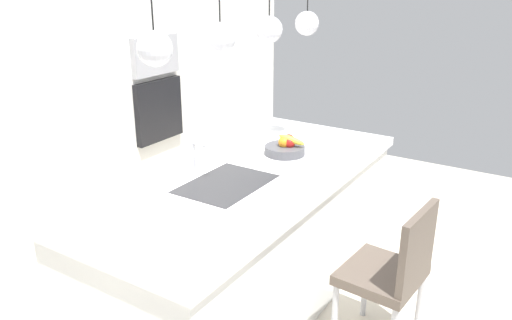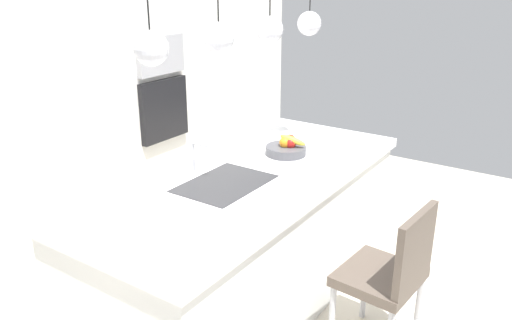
% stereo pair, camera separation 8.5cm
% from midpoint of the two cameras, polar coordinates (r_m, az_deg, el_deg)
% --- Properties ---
extents(floor, '(6.60, 6.60, 0.00)m').
position_cam_midpoint_polar(floor, '(3.58, -1.59, -14.95)').
color(floor, beige).
rests_on(floor, ground).
extents(back_wall, '(6.00, 0.10, 2.60)m').
position_cam_midpoint_polar(back_wall, '(4.17, -21.12, 8.33)').
color(back_wall, silver).
rests_on(back_wall, ground).
extents(kitchen_island, '(2.38, 1.06, 0.90)m').
position_cam_midpoint_polar(kitchen_island, '(3.34, -1.67, -8.56)').
color(kitchen_island, white).
rests_on(kitchen_island, ground).
extents(sink_basin, '(0.56, 0.40, 0.02)m').
position_cam_midpoint_polar(sink_basin, '(2.98, -4.16, -2.77)').
color(sink_basin, '#2D2D30').
rests_on(sink_basin, kitchen_island).
extents(faucet, '(0.02, 0.17, 0.22)m').
position_cam_midpoint_polar(faucet, '(3.05, -7.45, 0.63)').
color(faucet, silver).
rests_on(faucet, kitchen_island).
extents(fruit_bowl, '(0.27, 0.28, 0.16)m').
position_cam_midpoint_polar(fruit_bowl, '(3.45, 2.65, 1.41)').
color(fruit_bowl, '#4C4C51').
rests_on(fruit_bowl, kitchen_island).
extents(microwave, '(0.54, 0.08, 0.34)m').
position_cam_midpoint_polar(microwave, '(4.69, -11.81, 11.38)').
color(microwave, '#9E9EA3').
rests_on(microwave, back_wall).
extents(oven, '(0.56, 0.08, 0.56)m').
position_cam_midpoint_polar(oven, '(4.78, -11.39, 5.46)').
color(oven, black).
rests_on(oven, back_wall).
extents(chair_near, '(0.48, 0.44, 0.91)m').
position_cam_midpoint_polar(chair_near, '(2.96, 14.25, -11.81)').
color(chair_near, brown).
rests_on(chair_near, ground).
extents(pendant_light_left, '(0.16, 0.16, 0.76)m').
position_cam_midpoint_polar(pendant_light_left, '(2.38, -12.30, 12.15)').
color(pendant_light_left, silver).
extents(pendant_light_center_left, '(0.16, 0.16, 0.76)m').
position_cam_midpoint_polar(pendant_light_center_left, '(2.75, -4.92, 13.54)').
color(pendant_light_center_left, silver).
extents(pendant_light_center_right, '(0.16, 0.16, 0.76)m').
position_cam_midpoint_polar(pendant_light_center_right, '(3.15, 0.69, 14.44)').
color(pendant_light_center_right, silver).
extents(pendant_light_right, '(0.16, 0.16, 0.76)m').
position_cam_midpoint_polar(pendant_light_right, '(3.58, 5.03, 15.04)').
color(pendant_light_right, silver).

